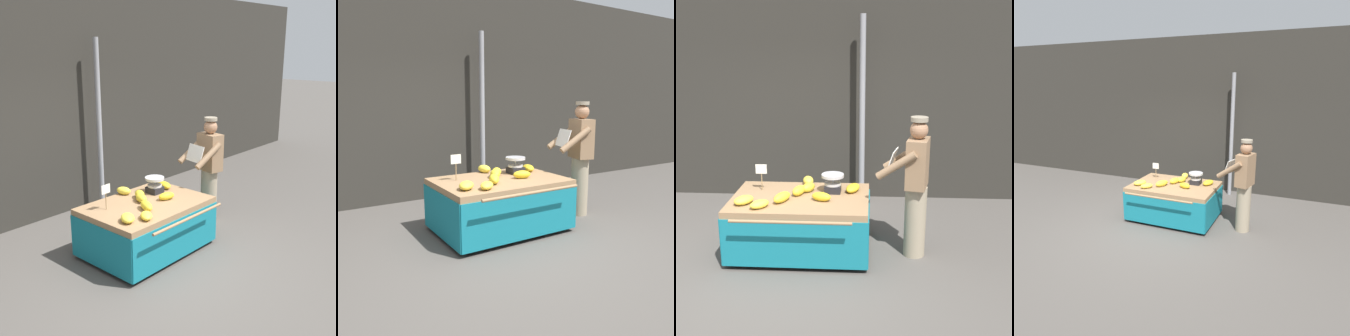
{
  "view_description": "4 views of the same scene",
  "coord_description": "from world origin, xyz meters",
  "views": [
    {
      "loc": [
        -3.75,
        -3.25,
        2.79
      ],
      "look_at": [
        0.71,
        0.68,
        1.08
      ],
      "focal_mm": 46.23,
      "sensor_mm": 36.0,
      "label": 1
    },
    {
      "loc": [
        -2.17,
        -3.36,
        1.74
      ],
      "look_at": [
        0.27,
        0.57,
        0.86
      ],
      "focal_mm": 38.52,
      "sensor_mm": 36.0,
      "label": 2
    },
    {
      "loc": [
        1.06,
        -4.66,
        2.62
      ],
      "look_at": [
        0.74,
        0.55,
        1.11
      ],
      "focal_mm": 49.59,
      "sensor_mm": 36.0,
      "label": 3
    },
    {
      "loc": [
        2.54,
        -4.66,
        2.62
      ],
      "look_at": [
        0.36,
        0.65,
        1.06
      ],
      "focal_mm": 32.6,
      "sensor_mm": 36.0,
      "label": 4
    }
  ],
  "objects": [
    {
      "name": "ground_plane",
      "position": [
        0.0,
        0.0,
        0.0
      ],
      "size": [
        60.0,
        60.0,
        0.0
      ],
      "primitive_type": "plane",
      "color": "#514C47"
    },
    {
      "name": "back_wall",
      "position": [
        0.0,
        2.8,
        1.89
      ],
      "size": [
        16.0,
        0.24,
        3.78
      ],
      "primitive_type": "cube",
      "color": "#2D2B26",
      "rests_on": "ground"
    },
    {
      "name": "street_pole",
      "position": [
        0.91,
        2.41,
        1.45
      ],
      "size": [
        0.09,
        0.09,
        2.9
      ],
      "primitive_type": "cylinder",
      "color": "gray",
      "rests_on": "ground"
    },
    {
      "name": "banana_cart",
      "position": [
        0.21,
        0.62,
        0.52
      ],
      "size": [
        1.69,
        1.36,
        0.71
      ],
      "color": "#93704C",
      "rests_on": "ground"
    },
    {
      "name": "weighing_scale",
      "position": [
        0.59,
        0.82,
        0.83
      ],
      "size": [
        0.28,
        0.28,
        0.23
      ],
      "color": "black",
      "rests_on": "banana_cart"
    },
    {
      "name": "price_sign",
      "position": [
        -0.32,
        0.84,
        0.96
      ],
      "size": [
        0.14,
        0.01,
        0.34
      ],
      "color": "#997A51",
      "rests_on": "banana_cart"
    },
    {
      "name": "banana_bunch_0",
      "position": [
        0.24,
        1.11,
        0.77
      ],
      "size": [
        0.18,
        0.25,
        0.11
      ],
      "primitive_type": "ellipsoid",
      "rotation": [
        0.0,
        0.0,
        0.24
      ],
      "color": "yellow",
      "rests_on": "banana_cart"
    },
    {
      "name": "banana_bunch_1",
      "position": [
        0.84,
        0.86,
        0.76
      ],
      "size": [
        0.23,
        0.31,
        0.1
      ],
      "primitive_type": "ellipsoid",
      "rotation": [
        0.0,
        0.0,
        2.83
      ],
      "color": "gold",
      "rests_on": "banana_cart"
    },
    {
      "name": "banana_bunch_2",
      "position": [
        0.02,
        0.44,
        0.77
      ],
      "size": [
        0.23,
        0.31,
        0.12
      ],
      "primitive_type": "ellipsoid",
      "rotation": [
        0.0,
        0.0,
        2.7
      ],
      "color": "yellow",
      "rests_on": "banana_cart"
    },
    {
      "name": "banana_bunch_3",
      "position": [
        -0.2,
        0.23,
        0.76
      ],
      "size": [
        0.27,
        0.28,
        0.09
      ],
      "primitive_type": "ellipsoid",
      "rotation": [
        0.0,
        0.0,
        2.43
      ],
      "color": "yellow",
      "rests_on": "banana_cart"
    },
    {
      "name": "banana_bunch_4",
      "position": [
        -0.42,
        0.34,
        0.76
      ],
      "size": [
        0.29,
        0.3,
        0.1
      ],
      "primitive_type": "ellipsoid",
      "rotation": [
        0.0,
        0.0,
        2.5
      ],
      "color": "yellow",
      "rests_on": "banana_cart"
    },
    {
      "name": "banana_bunch_5",
      "position": [
        0.18,
        0.7,
        0.77
      ],
      "size": [
        0.2,
        0.27,
        0.11
      ],
      "primitive_type": "ellipsoid",
      "rotation": [
        0.0,
        0.0,
        2.79
      ],
      "color": "yellow",
      "rests_on": "banana_cart"
    },
    {
      "name": "banana_bunch_6",
      "position": [
        0.48,
        0.5,
        0.76
      ],
      "size": [
        0.26,
        0.19,
        0.11
      ],
      "primitive_type": "ellipsoid",
      "rotation": [
        0.0,
        0.0,
        1.26
      ],
      "color": "gold",
      "rests_on": "banana_cart"
    },
    {
      "name": "banana_bunch_7",
      "position": [
        0.28,
        0.82,
        0.77
      ],
      "size": [
        0.22,
        0.25,
        0.11
      ],
      "primitive_type": "ellipsoid",
      "rotation": [
        0.0,
        0.0,
        2.6
      ],
      "color": "yellow",
      "rests_on": "banana_cart"
    },
    {
      "name": "vendor_person",
      "position": [
        1.59,
        0.59,
        0.87
      ],
      "size": [
        0.65,
        0.6,
        1.71
      ],
      "color": "gray",
      "rests_on": "ground"
    }
  ]
}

